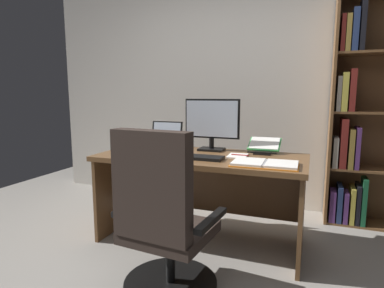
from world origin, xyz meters
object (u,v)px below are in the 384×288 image
office_chair (163,228)px  open_binder (265,164)px  laptop (163,142)px  reading_stand_with_book (264,146)px  keyboard (196,157)px  desk (204,177)px  coffee_mug (126,146)px  computer_mouse (162,154)px  monitor (212,124)px  pen (240,155)px  notepad (238,156)px  bookshelf (372,120)px

office_chair → open_binder: size_ratio=2.24×
laptop → reading_stand_with_book: 0.94m
laptop → keyboard: 0.63m
desk → coffee_mug: bearing=-169.7°
computer_mouse → open_binder: (0.83, -0.05, -0.01)m
open_binder → reading_stand_with_book: bearing=97.8°
office_chair → monitor: (-0.02, 1.06, 0.53)m
keyboard → computer_mouse: size_ratio=4.04×
pen → monitor: bearing=146.1°
notepad → monitor: bearing=144.3°
desk → open_binder: (0.55, -0.28, 0.21)m
computer_mouse → pen: size_ratio=0.74×
desk → bookshelf: bearing=31.2°
keyboard → pen: keyboard is taller
bookshelf → monitor: size_ratio=4.33×
laptop → open_binder: bearing=-24.1°
reading_stand_with_book → open_binder: size_ratio=0.57×
office_chair → desk: bearing=98.0°
computer_mouse → desk: bearing=38.8°
keyboard → pen: size_ratio=3.00×
laptop → pen: laptop is taller
reading_stand_with_book → coffee_mug: (-1.15, -0.36, -0.01)m
open_binder → pen: size_ratio=3.33×
keyboard → reading_stand_with_book: size_ratio=1.57×
bookshelf → reading_stand_with_book: 1.09m
keyboard → coffee_mug: bearing=171.4°
office_chair → coffee_mug: size_ratio=11.51×
monitor → keyboard: monitor is taller
reading_stand_with_book → pen: 0.30m
keyboard → pen: (0.30, 0.20, 0.00)m
keyboard → notepad: bearing=35.6°
office_chair → computer_mouse: (-0.32, 0.66, 0.32)m
open_binder → office_chair: bearing=-131.1°
keyboard → open_binder: same height
office_chair → reading_stand_with_book: bearing=74.4°
office_chair → keyboard: size_ratio=2.49×
bookshelf → laptop: 1.96m
office_chair → reading_stand_with_book: office_chair is taller
bookshelf → laptop: (-1.83, -0.65, -0.21)m
desk → monitor: 0.47m
open_binder → computer_mouse: bearing=175.6°
notepad → coffee_mug: coffee_mug is taller
bookshelf → computer_mouse: (-1.65, -1.06, -0.25)m
desk → laptop: laptop is taller
computer_mouse → monitor: bearing=53.4°
desk → notepad: bearing=-5.2°
laptop → keyboard: bearing=-39.9°
computer_mouse → reading_stand_with_book: size_ratio=0.39×
bookshelf → pen: 1.37m
laptop → pen: size_ratio=2.25×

